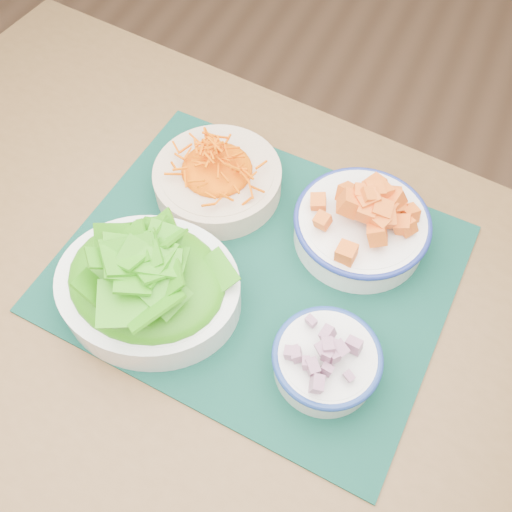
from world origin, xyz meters
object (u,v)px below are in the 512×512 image
at_px(lettuce_bowl, 147,280).
at_px(onion_bowl, 327,358).
at_px(table, 187,317).
at_px(squash_bowl, 363,220).
at_px(carrot_bowl, 217,175).
at_px(placemat, 256,268).

relative_size(lettuce_bowl, onion_bowl, 1.81).
height_order(table, squash_bowl, squash_bowl).
height_order(carrot_bowl, squash_bowl, squash_bowl).
xyz_separation_m(carrot_bowl, onion_bowl, (0.26, -0.22, 0.00)).
xyz_separation_m(table, squash_bowl, (0.21, 0.19, 0.14)).
relative_size(placemat, carrot_bowl, 2.38).
relative_size(carrot_bowl, squash_bowl, 0.98).
relative_size(table, squash_bowl, 5.90).
bearing_deg(placemat, table, -133.83).
height_order(carrot_bowl, onion_bowl, carrot_bowl).
distance_m(placemat, lettuce_bowl, 0.17).
bearing_deg(carrot_bowl, lettuce_bowl, -89.40).
bearing_deg(placemat, onion_bowl, -32.67).
xyz_separation_m(carrot_bowl, squash_bowl, (0.24, 0.00, 0.01)).
height_order(carrot_bowl, lettuce_bowl, lettuce_bowl).
bearing_deg(squash_bowl, carrot_bowl, -179.55).
xyz_separation_m(table, carrot_bowl, (-0.03, 0.19, 0.13)).
xyz_separation_m(placemat, carrot_bowl, (-0.11, 0.11, 0.04)).
height_order(table, lettuce_bowl, lettuce_bowl).
bearing_deg(table, onion_bowl, -0.38).
distance_m(squash_bowl, onion_bowl, 0.22).
height_order(table, placemat, placemat).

